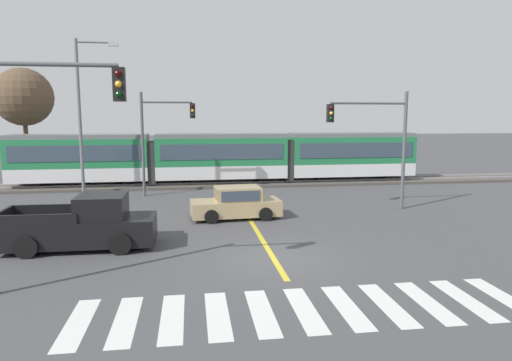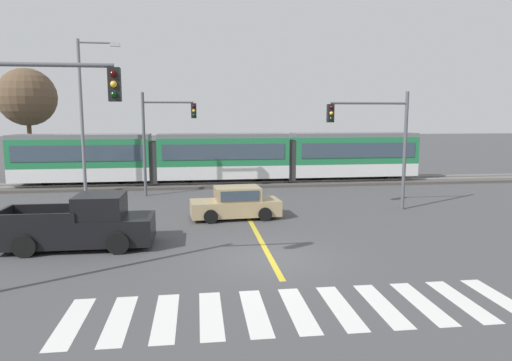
{
  "view_description": "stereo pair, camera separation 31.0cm",
  "coord_description": "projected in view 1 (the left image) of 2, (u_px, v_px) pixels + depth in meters",
  "views": [
    {
      "loc": [
        -2.86,
        -14.85,
        4.87
      ],
      "look_at": [
        0.56,
        7.72,
        1.6
      ],
      "focal_mm": 32.0,
      "sensor_mm": 36.0,
      "label": 1
    },
    {
      "loc": [
        -2.55,
        -14.89,
        4.87
      ],
      "look_at": [
        0.56,
        7.72,
        1.6
      ],
      "focal_mm": 32.0,
      "sensor_mm": 36.0,
      "label": 2
    }
  ],
  "objects": [
    {
      "name": "bare_tree_far_west",
      "position": [
        23.0,
        97.0,
        33.54
      ],
      "size": [
        4.24,
        4.24,
        8.33
      ],
      "color": "brown",
      "rests_on": "ground"
    },
    {
      "name": "track_bed",
      "position": [
        228.0,
        183.0,
        32.42
      ],
      "size": [
        120.0,
        4.0,
        0.18
      ],
      "primitive_type": "cube",
      "color": "#4C4742",
      "rests_on": "ground"
    },
    {
      "name": "rail_far",
      "position": [
        228.0,
        180.0,
        33.1
      ],
      "size": [
        120.0,
        0.08,
        0.1
      ],
      "primitive_type": "cube",
      "color": "#939399",
      "rests_on": "track_bed"
    },
    {
      "name": "crosswalk_stripe_7",
      "position": [
        387.0,
        304.0,
        11.83
      ],
      "size": [
        0.58,
        2.8,
        0.01
      ],
      "primitive_type": "cube",
      "rotation": [
        0.0,
        0.0,
        -0.01
      ],
      "color": "silver",
      "rests_on": "ground"
    },
    {
      "name": "crosswalk_stripe_4",
      "position": [
        262.0,
        312.0,
        11.37
      ],
      "size": [
        0.58,
        2.8,
        0.01
      ],
      "primitive_type": "cube",
      "rotation": [
        0.0,
        0.0,
        -0.01
      ],
      "color": "silver",
      "rests_on": "ground"
    },
    {
      "name": "pickup_truck",
      "position": [
        84.0,
        226.0,
        16.74
      ],
      "size": [
        5.43,
        2.29,
        1.98
      ],
      "color": "black",
      "rests_on": "ground"
    },
    {
      "name": "crosswalk_stripe_1",
      "position": [
        126.0,
        320.0,
        10.9
      ],
      "size": [
        0.58,
        2.8,
        0.01
      ],
      "primitive_type": "cube",
      "rotation": [
        0.0,
        0.0,
        -0.01
      ],
      "color": "silver",
      "rests_on": "ground"
    },
    {
      "name": "crosswalk_stripe_3",
      "position": [
        218.0,
        315.0,
        11.21
      ],
      "size": [
        0.58,
        2.8,
        0.01
      ],
      "primitive_type": "cube",
      "rotation": [
        0.0,
        0.0,
        -0.01
      ],
      "color": "silver",
      "rests_on": "ground"
    },
    {
      "name": "crosswalk_stripe_6",
      "position": [
        347.0,
        307.0,
        11.68
      ],
      "size": [
        0.58,
        2.8,
        0.01
      ],
      "primitive_type": "cube",
      "rotation": [
        0.0,
        0.0,
        -0.01
      ],
      "color": "silver",
      "rests_on": "ground"
    },
    {
      "name": "ground_plane",
      "position": [
        274.0,
        258.0,
        15.65
      ],
      "size": [
        200.0,
        200.0,
        0.0
      ],
      "primitive_type": "plane",
      "color": "#474749"
    },
    {
      "name": "traffic_light_near_left",
      "position": [
        31.0,
        135.0,
        12.07
      ],
      "size": [
        3.75,
        0.38,
        6.61
      ],
      "color": "#515459",
      "rests_on": "ground"
    },
    {
      "name": "light_rail_tram",
      "position": [
        221.0,
        156.0,
        32.06
      ],
      "size": [
        28.0,
        2.64,
        3.43
      ],
      "color": "silver",
      "rests_on": "track_bed"
    },
    {
      "name": "lane_centre_line",
      "position": [
        248.0,
        217.0,
        21.98
      ],
      "size": [
        0.2,
        17.36,
        0.01
      ],
      "primitive_type": "cube",
      "color": "gold",
      "rests_on": "ground"
    },
    {
      "name": "street_lamp_west",
      "position": [
        83.0,
        108.0,
        27.37
      ],
      "size": [
        2.53,
        0.28,
        9.35
      ],
      "color": "slate",
      "rests_on": "ground"
    },
    {
      "name": "crosswalk_stripe_0",
      "position": [
        78.0,
        323.0,
        10.75
      ],
      "size": [
        0.58,
        2.8,
        0.01
      ],
      "primitive_type": "cube",
      "rotation": [
        0.0,
        0.0,
        -0.01
      ],
      "color": "silver",
      "rests_on": "ground"
    },
    {
      "name": "traffic_light_far_left",
      "position": [
        160.0,
        130.0,
        27.33
      ],
      "size": [
        3.25,
        0.38,
        6.23
      ],
      "color": "#515459",
      "rests_on": "ground"
    },
    {
      "name": "crosswalk_stripe_9",
      "position": [
        466.0,
        299.0,
        12.14
      ],
      "size": [
        0.58,
        2.8,
        0.01
      ],
      "primitive_type": "cube",
      "rotation": [
        0.0,
        0.0,
        -0.01
      ],
      "color": "silver",
      "rests_on": "ground"
    },
    {
      "name": "crosswalk_stripe_10",
      "position": [
        503.0,
        297.0,
        12.29
      ],
      "size": [
        0.58,
        2.8,
        0.01
      ],
      "primitive_type": "cube",
      "rotation": [
        0.0,
        0.0,
        -0.01
      ],
      "color": "silver",
      "rests_on": "ground"
    },
    {
      "name": "crosswalk_stripe_8",
      "position": [
        427.0,
        302.0,
        11.99
      ],
      "size": [
        0.58,
        2.8,
        0.01
      ],
      "primitive_type": "cube",
      "rotation": [
        0.0,
        0.0,
        -0.01
      ],
      "color": "silver",
      "rests_on": "ground"
    },
    {
      "name": "rail_near",
      "position": [
        229.0,
        183.0,
        31.69
      ],
      "size": [
        120.0,
        0.08,
        0.1
      ],
      "primitive_type": "cube",
      "color": "#939399",
      "rests_on": "track_bed"
    },
    {
      "name": "sedan_crossing",
      "position": [
        236.0,
        204.0,
        21.66
      ],
      "size": [
        4.3,
        2.12,
        1.52
      ],
      "color": "tan",
      "rests_on": "ground"
    },
    {
      "name": "traffic_light_mid_right",
      "position": [
        378.0,
        133.0,
        23.19
      ],
      "size": [
        4.25,
        0.38,
        6.07
      ],
      "color": "#515459",
      "rests_on": "ground"
    },
    {
      "name": "crosswalk_stripe_5",
      "position": [
        305.0,
        309.0,
        11.52
      ],
      "size": [
        0.58,
        2.8,
        0.01
      ],
      "primitive_type": "cube",
      "rotation": [
        0.0,
        0.0,
        -0.01
      ],
      "color": "silver",
      "rests_on": "ground"
    },
    {
      "name": "crosswalk_stripe_2",
      "position": [
        172.0,
        317.0,
        11.06
      ],
      "size": [
        0.58,
        2.8,
        0.01
      ],
      "primitive_type": "cube",
      "rotation": [
        0.0,
        0.0,
        -0.01
      ],
      "color": "silver",
      "rests_on": "ground"
    }
  ]
}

